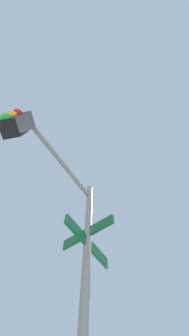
{
  "coord_description": "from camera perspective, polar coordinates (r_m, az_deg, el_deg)",
  "views": [
    {
      "loc": [
        -7.64,
        -5.26,
        1.5
      ],
      "look_at": [
        -7.44,
        -6.33,
        4.07
      ],
      "focal_mm": 21.48,
      "sensor_mm": 36.0,
      "label": 1
    }
  ],
  "objects": [
    {
      "name": "traffic_signal_near",
      "position": [
        2.95,
        -12.57,
        -8.5
      ],
      "size": [
        1.43,
        2.58,
        5.66
      ],
      "color": "slate",
      "rests_on": "ground_plane"
    }
  ]
}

